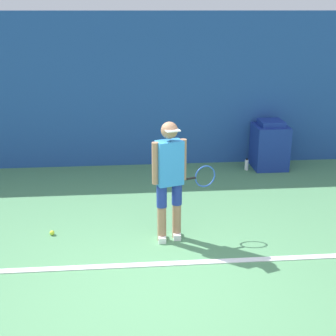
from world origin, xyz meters
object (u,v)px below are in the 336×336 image
Objects in this scene: tennis_player at (170,176)px; water_bottle at (247,165)px; covered_chair at (270,145)px; tennis_ball at (52,233)px.

water_bottle is at bearing 39.47° from tennis_player.
covered_chair reaches higher than water_bottle.
covered_chair is at bearing 15.12° from water_bottle.
tennis_player is at bearing -8.60° from tennis_ball.
tennis_player is 3.66m from covered_chair.
tennis_player reaches higher than tennis_ball.
water_bottle is at bearing -164.88° from covered_chair.
water_bottle is at bearing 36.27° from tennis_ball.
tennis_player is at bearing -122.74° from water_bottle.
tennis_ball is (-1.64, 0.25, -0.88)m from tennis_player.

